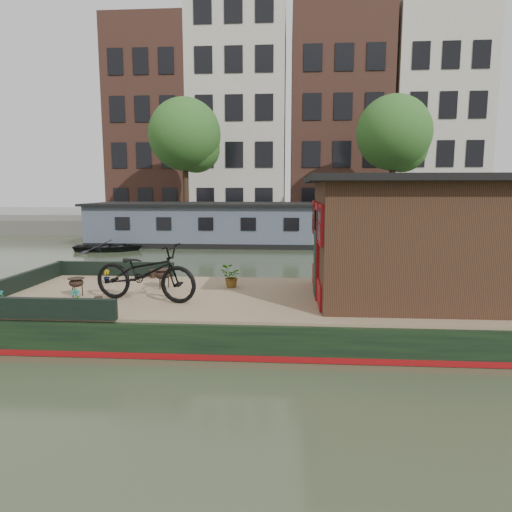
# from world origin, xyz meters

# --- Properties ---
(ground) EXTENTS (120.00, 120.00, 0.00)m
(ground) POSITION_xyz_m (0.00, 0.00, 0.00)
(ground) COLOR #2E3A25
(ground) RESTS_ON ground
(houseboat_hull) EXTENTS (14.01, 4.02, 0.60)m
(houseboat_hull) POSITION_xyz_m (-1.33, 0.00, 0.27)
(houseboat_hull) COLOR black
(houseboat_hull) RESTS_ON ground
(houseboat_deck) EXTENTS (11.80, 3.80, 0.05)m
(houseboat_deck) POSITION_xyz_m (0.00, 0.00, 0.62)
(houseboat_deck) COLOR #876F53
(houseboat_deck) RESTS_ON houseboat_hull
(bow_bulwark) EXTENTS (3.00, 4.00, 0.35)m
(bow_bulwark) POSITION_xyz_m (-5.07, 0.00, 0.82)
(bow_bulwark) COLOR black
(bow_bulwark) RESTS_ON houseboat_deck
(cabin) EXTENTS (4.00, 3.50, 2.42)m
(cabin) POSITION_xyz_m (2.19, 0.00, 1.88)
(cabin) COLOR black
(cabin) RESTS_ON houseboat_deck
(bicycle) EXTENTS (2.24, 1.16, 1.12)m
(bicycle) POSITION_xyz_m (-2.92, -0.58, 1.21)
(bicycle) COLOR black
(bicycle) RESTS_ON houseboat_deck
(potted_plant_a) EXTENTS (0.21, 0.17, 0.33)m
(potted_plant_a) POSITION_xyz_m (-4.09, -1.11, 0.82)
(potted_plant_a) COLOR #A2642E
(potted_plant_a) RESTS_ON houseboat_deck
(potted_plant_b) EXTENTS (0.22, 0.22, 0.31)m
(potted_plant_b) POSITION_xyz_m (-4.36, 0.99, 0.81)
(potted_plant_b) COLOR brown
(potted_plant_b) RESTS_ON houseboat_deck
(potted_plant_c) EXTENTS (0.48, 0.42, 0.49)m
(potted_plant_c) POSITION_xyz_m (-1.42, 0.74, 0.89)
(potted_plant_c) COLOR #AF6532
(potted_plant_c) RESTS_ON houseboat_deck
(potted_plant_e) EXTENTS (0.18, 0.18, 0.29)m
(potted_plant_e) POSITION_xyz_m (-5.60, -1.06, 0.79)
(potted_plant_e) COLOR #94362B
(potted_plant_e) RESTS_ON houseboat_deck
(brazier_front) EXTENTS (0.35, 0.35, 0.38)m
(brazier_front) POSITION_xyz_m (-4.45, -0.32, 0.84)
(brazier_front) COLOR black
(brazier_front) RESTS_ON houseboat_deck
(brazier_rear) EXTENTS (0.43, 0.43, 0.42)m
(brazier_rear) POSITION_xyz_m (-2.91, 0.58, 0.86)
(brazier_rear) COLOR black
(brazier_rear) RESTS_ON houseboat_deck
(bollard_port) EXTENTS (0.18, 0.18, 0.21)m
(bollard_port) POSITION_xyz_m (-3.46, 1.67, 0.75)
(bollard_port) COLOR black
(bollard_port) RESTS_ON houseboat_deck
(bollard_stbd) EXTENTS (0.16, 0.16, 0.18)m
(bollard_stbd) POSITION_xyz_m (-3.67, -1.08, 0.74)
(bollard_stbd) COLOR black
(bollard_stbd) RESTS_ON houseboat_deck
(dinghy) EXTENTS (3.31, 2.57, 0.63)m
(dinghy) POSITION_xyz_m (-8.36, 11.09, 0.32)
(dinghy) COLOR black
(dinghy) RESTS_ON ground
(far_houseboat) EXTENTS (20.40, 4.40, 2.11)m
(far_houseboat) POSITION_xyz_m (0.00, 14.00, 0.97)
(far_houseboat) COLOR #47525F
(far_houseboat) RESTS_ON ground
(quay) EXTENTS (60.00, 6.00, 0.90)m
(quay) POSITION_xyz_m (0.00, 20.50, 0.45)
(quay) COLOR #47443F
(quay) RESTS_ON ground
(townhouse_row) EXTENTS (27.25, 8.00, 16.50)m
(townhouse_row) POSITION_xyz_m (0.15, 27.50, 7.90)
(townhouse_row) COLOR brown
(townhouse_row) RESTS_ON ground
(tree_left) EXTENTS (4.40, 4.40, 7.40)m
(tree_left) POSITION_xyz_m (-6.36, 19.07, 5.89)
(tree_left) COLOR #332316
(tree_left) RESTS_ON quay
(tree_right) EXTENTS (4.40, 4.40, 7.40)m
(tree_right) POSITION_xyz_m (6.14, 19.07, 5.89)
(tree_right) COLOR #332316
(tree_right) RESTS_ON quay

